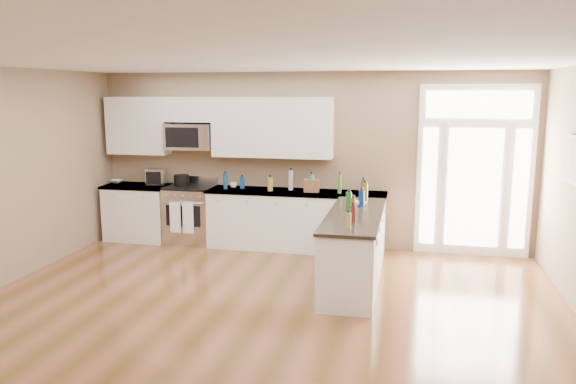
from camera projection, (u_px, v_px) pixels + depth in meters
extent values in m
plane|color=brown|center=(234.00, 351.00, 5.44)|extent=(8.00, 8.00, 0.00)
plane|color=#8E755A|center=(309.00, 160.00, 9.04)|extent=(7.00, 0.00, 7.00)
plane|color=white|center=(229.00, 55.00, 4.95)|extent=(8.00, 8.00, 0.00)
cube|color=white|center=(139.00, 213.00, 9.52)|extent=(1.06, 0.62, 0.90)
cube|color=black|center=(140.00, 236.00, 9.59)|extent=(1.02, 0.52, 0.10)
cube|color=black|center=(138.00, 186.00, 9.43)|extent=(1.10, 0.66, 0.04)
cube|color=white|center=(296.00, 221.00, 8.94)|extent=(2.81, 0.62, 0.90)
cube|color=black|center=(295.00, 245.00, 9.01)|extent=(2.77, 0.52, 0.10)
cube|color=black|center=(296.00, 192.00, 8.86)|extent=(2.85, 0.66, 0.04)
cube|color=white|center=(354.00, 250.00, 7.32)|extent=(0.65, 2.28, 0.90)
cube|color=black|center=(353.00, 279.00, 7.39)|extent=(0.61, 2.18, 0.10)
cube|color=black|center=(355.00, 215.00, 7.24)|extent=(0.69, 2.32, 0.04)
cube|color=white|center=(138.00, 126.00, 9.40)|extent=(1.04, 0.33, 0.95)
cube|color=white|center=(272.00, 127.00, 8.91)|extent=(1.94, 0.33, 0.95)
cube|color=white|center=(190.00, 109.00, 9.15)|extent=(0.82, 0.33, 0.40)
cube|color=silver|center=(190.00, 137.00, 9.20)|extent=(0.78, 0.40, 0.42)
cube|color=black|center=(182.00, 137.00, 9.01)|extent=(0.56, 0.01, 0.32)
cube|color=white|center=(474.00, 171.00, 8.48)|extent=(1.70, 0.08, 2.60)
cube|color=white|center=(474.00, 188.00, 8.48)|extent=(0.78, 0.02, 1.80)
cube|color=white|center=(429.00, 186.00, 8.62)|extent=(0.22, 0.02, 1.80)
cube|color=white|center=(520.00, 190.00, 8.34)|extent=(0.22, 0.02, 1.80)
cube|color=white|center=(479.00, 104.00, 8.26)|extent=(1.50, 0.02, 0.40)
cube|color=black|center=(575.00, 160.00, 6.52)|extent=(0.04, 0.58, 0.58)
cube|color=#9E583F|center=(572.00, 160.00, 6.53)|extent=(0.01, 0.46, 0.46)
cube|color=silver|center=(191.00, 215.00, 9.32)|extent=(0.77, 0.63, 0.92)
cube|color=black|center=(190.00, 187.00, 9.23)|extent=(0.77, 0.60, 0.03)
cube|color=silver|center=(196.00, 180.00, 9.51)|extent=(0.77, 0.04, 0.14)
cube|color=black|center=(183.00, 216.00, 9.00)|extent=(0.58, 0.01, 0.34)
cylinder|color=silver|center=(182.00, 203.00, 8.94)|extent=(0.70, 0.02, 0.02)
cube|color=white|center=(175.00, 217.00, 8.99)|extent=(0.18, 0.02, 0.50)
cube|color=white|center=(188.00, 218.00, 8.95)|extent=(0.18, 0.02, 0.50)
cylinder|color=black|center=(182.00, 180.00, 9.30)|extent=(0.33, 0.33, 0.19)
cube|color=silver|center=(157.00, 177.00, 9.44)|extent=(0.35, 0.29, 0.27)
cube|color=brown|center=(312.00, 186.00, 8.77)|extent=(0.26, 0.20, 0.20)
imported|color=white|center=(117.00, 181.00, 9.65)|extent=(0.24, 0.24, 0.05)
imported|color=white|center=(360.00, 203.00, 7.72)|extent=(0.24, 0.24, 0.06)
imported|color=white|center=(234.00, 185.00, 9.14)|extent=(0.14, 0.14, 0.09)
cylinder|color=#19591E|center=(363.00, 186.00, 8.68)|extent=(0.06, 0.06, 0.21)
cylinder|color=navy|center=(225.00, 181.00, 9.02)|extent=(0.07, 0.07, 0.25)
cylinder|color=brown|center=(365.00, 193.00, 7.93)|extent=(0.08, 0.08, 0.28)
cylinder|color=olive|center=(270.00, 184.00, 8.85)|extent=(0.09, 0.09, 0.22)
cylinder|color=#26727F|center=(311.00, 183.00, 8.77)|extent=(0.08, 0.08, 0.28)
cylinder|color=#591919|center=(353.00, 214.00, 6.69)|extent=(0.07, 0.07, 0.21)
cylinder|color=#B2B2B7|center=(291.00, 180.00, 8.92)|extent=(0.07, 0.07, 0.32)
cylinder|color=navy|center=(361.00, 198.00, 7.65)|extent=(0.08, 0.08, 0.22)
cylinder|color=#3F7226|center=(340.00, 184.00, 8.62)|extent=(0.06, 0.06, 0.30)
cylinder|color=#19591E|center=(349.00, 202.00, 7.34)|extent=(0.08, 0.08, 0.25)
cylinder|color=navy|center=(242.00, 183.00, 9.08)|extent=(0.09, 0.09, 0.19)
cylinder|color=brown|center=(353.00, 207.00, 7.03)|extent=(0.07, 0.07, 0.23)
cylinder|color=olive|center=(348.00, 221.00, 6.41)|extent=(0.06, 0.06, 0.18)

